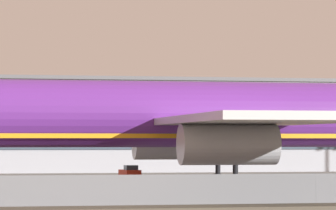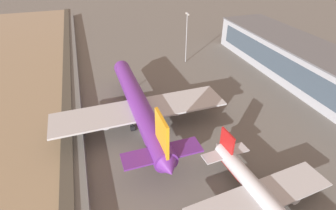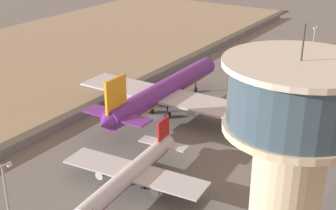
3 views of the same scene
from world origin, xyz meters
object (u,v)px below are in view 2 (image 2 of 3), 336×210
baggage_tug (215,103)px  apron_light_mast_apron_east (186,35)px  cargo_jet_purple (139,105)px  passenger_jet_silver (265,200)px

baggage_tug → apron_light_mast_apron_east: 37.61m
baggage_tug → apron_light_mast_apron_east: apron_light_mast_apron_east is taller
cargo_jet_purple → passenger_jet_silver: 40.22m
baggage_tug → passenger_jet_silver: bearing=-13.1°
passenger_jet_silver → apron_light_mast_apron_east: (-74.27, 12.72, 7.78)m
cargo_jet_purple → passenger_jet_silver: bearing=23.9°
passenger_jet_silver → apron_light_mast_apron_east: 75.75m
baggage_tug → apron_light_mast_apron_east: (-35.79, 3.74, 10.95)m
cargo_jet_purple → apron_light_mast_apron_east: 47.76m
passenger_jet_silver → baggage_tug: bearing=166.9°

